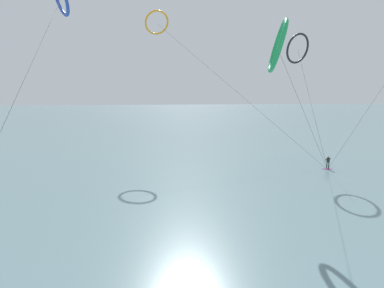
{
  "coord_description": "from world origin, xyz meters",
  "views": [
    {
      "loc": [
        -2.38,
        0.76,
        10.07
      ],
      "look_at": [
        0.0,
        22.65,
        6.12
      ],
      "focal_mm": 28.4,
      "sensor_mm": 36.0,
      "label": 1
    }
  ],
  "objects_px": {
    "surfer_magenta": "(328,163)",
    "kite_amber": "(157,23)",
    "kite_emerald": "(278,46)",
    "kite_charcoal": "(298,49)"
  },
  "relations": [
    {
      "from": "surfer_magenta",
      "to": "kite_amber",
      "type": "bearing_deg",
      "value": 37.77
    },
    {
      "from": "surfer_magenta",
      "to": "kite_emerald",
      "type": "height_order",
      "value": "kite_emerald"
    },
    {
      "from": "surfer_magenta",
      "to": "kite_emerald",
      "type": "bearing_deg",
      "value": 110.79
    },
    {
      "from": "surfer_magenta",
      "to": "kite_emerald",
      "type": "distance_m",
      "value": 18.96
    },
    {
      "from": "kite_charcoal",
      "to": "kite_emerald",
      "type": "height_order",
      "value": "kite_charcoal"
    },
    {
      "from": "surfer_magenta",
      "to": "kite_amber",
      "type": "relative_size",
      "value": 0.07
    },
    {
      "from": "surfer_magenta",
      "to": "kite_charcoal",
      "type": "xyz_separation_m",
      "value": [
        -2.61,
        5.01,
        14.67
      ]
    },
    {
      "from": "kite_charcoal",
      "to": "kite_emerald",
      "type": "xyz_separation_m",
      "value": [
        -8.13,
        -13.62,
        -1.64
      ]
    },
    {
      "from": "kite_amber",
      "to": "kite_emerald",
      "type": "relative_size",
      "value": 1.44
    },
    {
      "from": "kite_amber",
      "to": "kite_emerald",
      "type": "bearing_deg",
      "value": -50.87
    }
  ]
}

